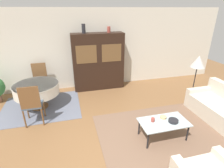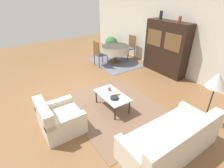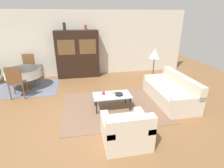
% 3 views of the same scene
% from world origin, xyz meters
% --- Properties ---
extents(ground_plane, '(14.00, 14.00, 0.00)m').
position_xyz_m(ground_plane, '(0.00, 0.00, 0.00)').
color(ground_plane, brown).
extents(wall_back, '(10.00, 0.06, 2.70)m').
position_xyz_m(wall_back, '(0.00, 3.63, 1.35)').
color(wall_back, beige).
rests_on(wall_back, ground_plane).
extents(area_rug, '(2.88, 2.29, 0.01)m').
position_xyz_m(area_rug, '(1.13, 0.38, 0.01)').
color(area_rug, brown).
rests_on(area_rug, ground_plane).
extents(dining_rug, '(2.18, 1.72, 0.01)m').
position_xyz_m(dining_rug, '(-1.68, 2.38, 0.01)').
color(dining_rug, slate).
rests_on(dining_rug, ground_plane).
extents(coffee_table, '(1.05, 0.57, 0.41)m').
position_xyz_m(coffee_table, '(1.07, 0.32, 0.38)').
color(coffee_table, black).
rests_on(coffee_table, area_rug).
extents(display_cabinet, '(1.74, 0.48, 1.93)m').
position_xyz_m(display_cabinet, '(0.22, 3.34, 0.97)').
color(display_cabinet, black).
rests_on(display_cabinet, ground_plane).
extents(dining_table, '(1.22, 1.22, 0.73)m').
position_xyz_m(dining_table, '(-1.73, 2.41, 0.58)').
color(dining_table, brown).
rests_on(dining_table, dining_rug).
extents(dining_chair_near, '(0.44, 0.44, 1.05)m').
position_xyz_m(dining_chair_near, '(-1.73, 1.57, 0.60)').
color(dining_chair_near, brown).
rests_on(dining_chair_near, dining_rug).
extents(dining_chair_far, '(0.44, 0.44, 1.05)m').
position_xyz_m(dining_chair_far, '(-1.73, 3.24, 0.60)').
color(dining_chair_far, brown).
rests_on(dining_chair_far, dining_rug).
extents(floor_lamp, '(0.42, 0.42, 1.41)m').
position_xyz_m(floor_lamp, '(2.90, 1.73, 1.19)').
color(floor_lamp, black).
rests_on(floor_lamp, ground_plane).
extents(cup, '(0.08, 0.08, 0.09)m').
position_xyz_m(cup, '(0.84, 0.39, 0.47)').
color(cup, '#9E4238').
rests_on(cup, coffee_table).
extents(bowl, '(0.21, 0.21, 0.06)m').
position_xyz_m(bowl, '(1.26, 0.26, 0.45)').
color(bowl, '#232328').
rests_on(bowl, coffee_table).
extents(bowl_small, '(0.15, 0.15, 0.05)m').
position_xyz_m(bowl_small, '(1.13, 0.45, 0.45)').
color(bowl_small, tan).
rests_on(bowl_small, coffee_table).
extents(vase_tall, '(0.12, 0.12, 0.29)m').
position_xyz_m(vase_tall, '(-0.22, 3.34, 2.08)').
color(vase_tall, '#232328').
rests_on(vase_tall, display_cabinet).
extents(vase_short, '(0.11, 0.11, 0.19)m').
position_xyz_m(vase_short, '(0.60, 3.34, 2.03)').
color(vase_short, '#9E4238').
rests_on(vase_short, display_cabinet).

